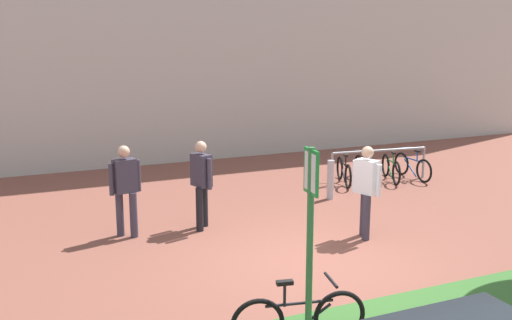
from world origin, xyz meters
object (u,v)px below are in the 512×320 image
Objects in this scene: bike_at_sign at (299,319)px; person_shirt_blue at (366,186)px; parking_sign_post at (310,221)px; person_suited_dark at (125,185)px; person_suited_navy at (201,179)px; bike_rack_cluster at (379,168)px; bollard_steel at (331,180)px.

person_shirt_blue reaches higher than bike_at_sign.
parking_sign_post reaches higher than bike_at_sign.
person_shirt_blue is (4.01, -1.81, 0.00)m from person_suited_dark.
parking_sign_post is 1.43× the size of person_suited_navy.
person_suited_navy reaches higher than bike_rack_cluster.
bike_at_sign is 4.94m from person_suited_dark.
bike_at_sign is at bearing -123.73° from bollard_steel.
bike_rack_cluster is at bearing 48.75° from bike_at_sign.
parking_sign_post is at bearing -60.13° from bike_at_sign.
parking_sign_post is 1.48× the size of bike_at_sign.
bollard_steel is 0.52× the size of person_suited_dark.
person_suited_dark is (-4.77, -0.71, 0.53)m from bollard_steel.
bike_rack_cluster is 6.98m from person_suited_dark.
person_suited_dark is at bearing 155.71° from person_shirt_blue.
bike_at_sign is (-0.06, 0.11, -1.26)m from parking_sign_post.
person_suited_navy is (-3.34, -0.83, 0.53)m from bollard_steel.
bike_rack_cluster is 2.20m from bollard_steel.
bike_at_sign is at bearing -93.92° from person_suited_navy.
bike_rack_cluster is 1.54× the size of person_suited_dark.
person_suited_navy is at bearing 86.08° from bike_at_sign.
person_suited_dark reaches higher than bike_at_sign.
bollard_steel is at bearing 8.53° from person_suited_dark.
person_suited_navy is at bearing -166.00° from bollard_steel.
person_suited_dark and person_shirt_blue have the same top height.
bike_rack_cluster is 2.94× the size of bollard_steel.
parking_sign_post is 4.23m from person_shirt_blue.
parking_sign_post is 8.70m from bike_rack_cluster.
bollard_steel is (3.60, 5.59, -1.15)m from parking_sign_post.
person_shirt_blue is at bearing 45.53° from bike_at_sign.
bollard_steel reaches higher than bike_at_sign.
bike_rack_cluster is at bearing 18.55° from person_suited_navy.
person_suited_navy is (0.32, 4.65, 0.63)m from bike_at_sign.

